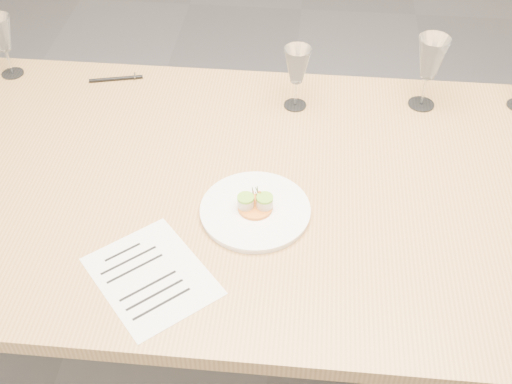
# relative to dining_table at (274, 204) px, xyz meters

# --- Properties ---
(ground) EXTENTS (7.00, 7.00, 0.00)m
(ground) POSITION_rel_dining_table_xyz_m (0.00, 0.00, -0.68)
(ground) COLOR slate
(ground) RESTS_ON ground
(dining_table) EXTENTS (2.40, 1.00, 0.75)m
(dining_table) POSITION_rel_dining_table_xyz_m (0.00, 0.00, 0.00)
(dining_table) COLOR tan
(dining_table) RESTS_ON ground
(dinner_plate) EXTENTS (0.26, 0.26, 0.07)m
(dinner_plate) POSITION_rel_dining_table_xyz_m (-0.04, -0.10, 0.08)
(dinner_plate) COLOR white
(dinner_plate) RESTS_ON dining_table
(recipe_sheet) EXTENTS (0.34, 0.34, 0.00)m
(recipe_sheet) POSITION_rel_dining_table_xyz_m (-0.24, -0.31, 0.07)
(recipe_sheet) COLOR white
(recipe_sheet) RESTS_ON dining_table
(ballpoint_pen) EXTENTS (0.16, 0.05, 0.01)m
(ballpoint_pen) POSITION_rel_dining_table_xyz_m (-0.50, 0.41, 0.07)
(ballpoint_pen) COLOR black
(ballpoint_pen) RESTS_ON dining_table
(wine_glass_0) EXTENTS (0.08, 0.08, 0.19)m
(wine_glass_0) POSITION_rel_dining_table_xyz_m (-0.82, 0.41, 0.20)
(wine_glass_0) COLOR white
(wine_glass_0) RESTS_ON dining_table
(wine_glass_1) EXTENTS (0.07, 0.07, 0.18)m
(wine_glass_1) POSITION_rel_dining_table_xyz_m (0.03, 0.33, 0.20)
(wine_glass_1) COLOR white
(wine_glass_1) RESTS_ON dining_table
(wine_glass_2) EXTENTS (0.09, 0.09, 0.21)m
(wine_glass_2) POSITION_rel_dining_table_xyz_m (0.39, 0.37, 0.22)
(wine_glass_2) COLOR white
(wine_glass_2) RESTS_ON dining_table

